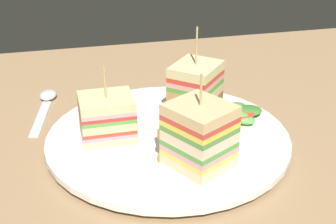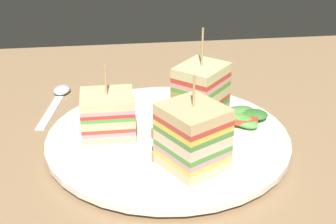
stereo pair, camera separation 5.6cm
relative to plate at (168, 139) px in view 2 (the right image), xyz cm
name	(u,v)px [view 2 (the right image)]	position (x,y,z in cm)	size (l,w,h in cm)	color
ground_plane	(168,152)	(0.00, 0.00, -1.70)	(112.93, 74.83, 1.80)	#9C7A54
plate	(168,139)	(0.00, 0.00, 0.00)	(28.16, 28.16, 1.33)	white
sandwich_wedge_0	(192,137)	(-1.66, 6.69, 3.91)	(7.85, 8.04, 10.17)	beige
sandwich_wedge_1	(201,90)	(-4.71, -5.03, 3.73)	(7.79, 7.88, 11.13)	#E0B58E
sandwich_wedge_2	(108,114)	(6.76, -1.35, 2.99)	(6.13, 5.42, 8.49)	beige
salad_garnish	(245,116)	(-9.73, -2.43, 1.16)	(6.23, 6.95, 1.52)	#397D30
spoon	(59,96)	(13.65, -14.84, -0.41)	(4.07, 13.07, 1.00)	silver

